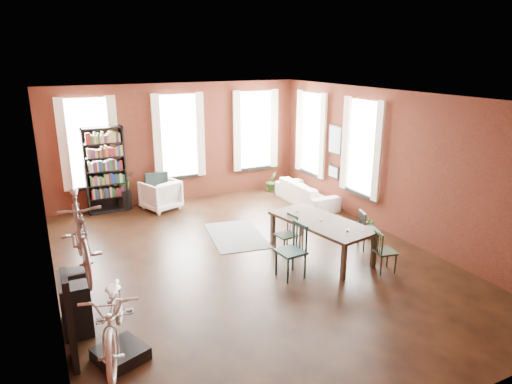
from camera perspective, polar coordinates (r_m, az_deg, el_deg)
room at (r=9.06m, az=-1.12°, el=5.50°), size 9.00×9.04×3.22m
dining_table at (r=9.32m, az=8.06°, el=-5.72°), size 1.38×2.33×0.74m
dining_chair_a at (r=8.33m, az=4.37°, el=-7.41°), size 0.50×0.50×1.01m
dining_chair_b at (r=9.31m, az=3.76°, el=-5.37°), size 0.42×0.42×0.81m
dining_chair_c at (r=8.90m, az=15.83°, el=-7.16°), size 0.43×0.43×0.79m
dining_chair_d at (r=9.84m, az=13.91°, el=-4.61°), size 0.46×0.46×0.81m
bookshelf at (r=12.16m, az=-18.32°, el=2.59°), size 1.00×0.32×2.20m
white_armchair at (r=12.16m, az=-11.85°, el=-0.18°), size 1.06×1.03×0.86m
cream_sofa at (r=12.44m, az=6.34°, el=0.35°), size 0.61×2.08×0.81m
striped_rug at (r=10.32m, az=-2.48°, el=-5.44°), size 1.41×1.97×0.01m
bike_trainer at (r=6.71m, az=-16.57°, el=-18.82°), size 0.76×0.76×0.17m
bike_wall_rack at (r=6.52m, az=-22.25°, el=-14.68°), size 0.16×0.60×1.30m
console_table at (r=7.43m, az=-21.68°, el=-12.76°), size 0.40×0.80×0.80m
plant_stand at (r=12.43m, az=-16.12°, el=-0.92°), size 0.35×0.35×0.53m
plant_by_sofa at (r=13.56m, az=1.95°, el=0.66°), size 0.39×0.64×0.28m
plant_small at (r=10.43m, az=13.97°, el=-5.26°), size 0.30×0.49×0.17m
bicycle_floor at (r=6.17m, az=-17.60°, el=-10.74°), size 0.89×1.15×1.95m
bicycle_hung at (r=5.92m, az=-21.43°, el=-1.95°), size 0.47×1.00×1.66m
plant_on_stand at (r=12.32m, az=-16.16°, el=1.23°), size 0.52×0.57×0.42m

